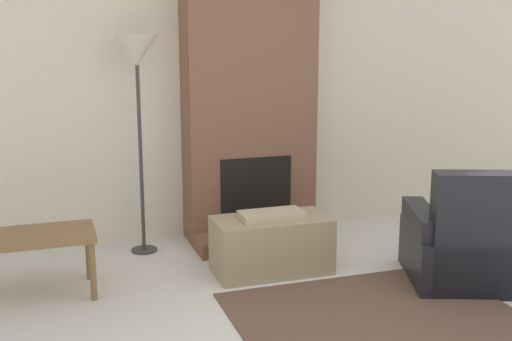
# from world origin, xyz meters

# --- Properties ---
(wall_back) EXTENTS (7.05, 0.06, 2.60)m
(wall_back) POSITION_xyz_m (0.00, 2.77, 1.30)
(wall_back) COLOR beige
(wall_back) RESTS_ON ground_plane
(fireplace) EXTENTS (1.13, 0.72, 2.60)m
(fireplace) POSITION_xyz_m (0.00, 2.53, 1.24)
(fireplace) COLOR brown
(fireplace) RESTS_ON ground_plane
(ottoman) EXTENTS (0.88, 0.45, 0.48)m
(ottoman) POSITION_xyz_m (-0.12, 1.62, 0.22)
(ottoman) COLOR #998460
(ottoman) RESTS_ON ground_plane
(armchair) EXTENTS (1.10, 1.06, 0.88)m
(armchair) POSITION_xyz_m (1.19, 0.94, 0.27)
(armchair) COLOR black
(armchair) RESTS_ON ground_plane
(side_table) EXTENTS (0.79, 0.48, 0.45)m
(side_table) POSITION_xyz_m (-1.81, 1.71, 0.39)
(side_table) COLOR brown
(side_table) RESTS_ON ground_plane
(floor_lamp_left) EXTENTS (0.36, 0.36, 1.79)m
(floor_lamp_left) POSITION_xyz_m (-0.98, 2.41, 1.59)
(floor_lamp_left) COLOR #333333
(floor_lamp_left) RESTS_ON ground_plane
(area_rug) EXTENTS (1.83, 1.77, 0.01)m
(area_rug) POSITION_xyz_m (0.26, 0.44, 0.01)
(area_rug) COLOR brown
(area_rug) RESTS_ON ground_plane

